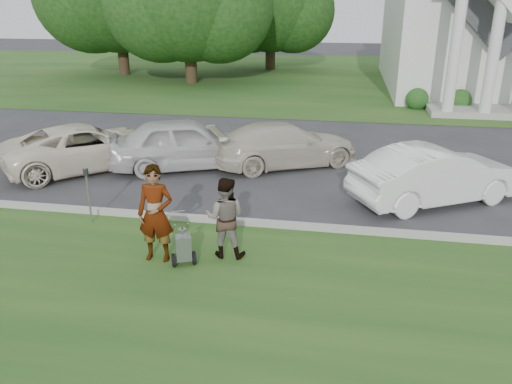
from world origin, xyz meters
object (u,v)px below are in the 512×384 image
(tree_back, at_px, (271,6))
(car_c, at_px, (285,145))
(striping_cart, at_px, (183,248))
(parking_meter_near, at_px, (88,189))
(car_b, at_px, (186,143))
(car_a, at_px, (87,147))
(car_d, at_px, (436,175))
(person_left, at_px, (156,214))
(person_right, at_px, (225,218))

(tree_back, xyz_separation_m, car_c, (4.22, -24.67, -4.04))
(striping_cart, height_order, parking_meter_near, parking_meter_near)
(tree_back, height_order, car_c, tree_back)
(parking_meter_near, bearing_deg, striping_cart, -29.60)
(car_b, xyz_separation_m, car_c, (3.00, 0.82, -0.11))
(car_a, height_order, car_d, car_d)
(tree_back, relative_size, car_b, 2.05)
(striping_cart, bearing_deg, person_left, 141.52)
(car_a, height_order, car_b, car_b)
(person_right, distance_m, car_b, 6.06)
(person_left, xyz_separation_m, car_b, (-1.28, 5.89, -0.19))
(striping_cart, xyz_separation_m, car_d, (5.36, 4.42, 0.37))
(parking_meter_near, relative_size, car_b, 0.29)
(person_left, xyz_separation_m, car_c, (1.72, 6.71, -0.30))
(parking_meter_near, bearing_deg, car_b, 78.17)
(tree_back, relative_size, parking_meter_near, 7.04)
(tree_back, height_order, car_a, tree_back)
(striping_cart, relative_size, car_c, 0.21)
(person_left, relative_size, car_a, 0.40)
(car_a, xyz_separation_m, car_c, (6.00, 1.40, -0.01))
(tree_back, distance_m, person_left, 31.70)
(tree_back, bearing_deg, person_right, -83.00)
(car_a, relative_size, car_d, 1.12)
(person_right, xyz_separation_m, car_d, (4.64, 3.88, -0.10))
(car_d, bearing_deg, striping_cart, 99.83)
(tree_back, distance_m, car_d, 28.67)
(person_right, distance_m, car_a, 7.44)
(person_left, xyz_separation_m, car_a, (-4.28, 5.32, -0.29))
(person_left, xyz_separation_m, parking_meter_near, (-2.21, 1.44, -0.13))
(striping_cart, height_order, car_b, car_b)
(person_left, bearing_deg, tree_back, 92.27)
(person_left, height_order, car_c, person_left)
(tree_back, height_order, parking_meter_near, tree_back)
(striping_cart, distance_m, car_c, 6.95)
(parking_meter_near, xyz_separation_m, car_d, (8.15, 2.83, -0.12))
(person_left, xyz_separation_m, person_right, (1.30, 0.40, -0.15))
(tree_back, distance_m, person_right, 31.46)
(car_a, relative_size, car_c, 1.06)
(striping_cart, relative_size, person_right, 0.59)
(striping_cart, height_order, car_d, car_d)
(person_right, relative_size, car_c, 0.36)
(person_right, relative_size, car_b, 0.36)
(striping_cart, xyz_separation_m, car_a, (-4.86, 5.45, 0.33))
(striping_cart, bearing_deg, car_c, 55.67)
(person_left, distance_m, car_b, 6.03)
(person_left, bearing_deg, person_right, 14.81)
(person_left, bearing_deg, parking_meter_near, 144.57)
(parking_meter_near, bearing_deg, person_left, -33.14)
(car_c, xyz_separation_m, car_d, (4.22, -2.43, 0.05))
(parking_meter_near, distance_m, car_c, 6.57)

